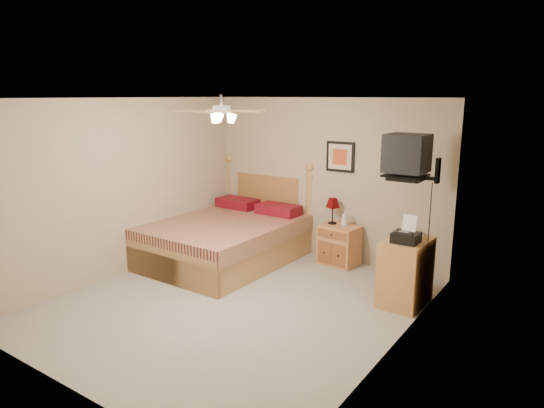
{
  "coord_description": "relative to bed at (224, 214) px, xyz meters",
  "views": [
    {
      "loc": [
        3.56,
        -4.39,
        2.54
      ],
      "look_at": [
        -0.07,
        0.9,
        1.09
      ],
      "focal_mm": 32.0,
      "sensor_mm": 36.0,
      "label": 1
    }
  ],
  "objects": [
    {
      "name": "nightstand",
      "position": [
        1.53,
        0.88,
        -0.46
      ],
      "size": [
        0.6,
        0.47,
        0.61
      ],
      "primitive_type": "cube",
      "rotation": [
        0.0,
        0.0,
        -0.09
      ],
      "color": "#B87648",
      "rests_on": "ground"
    },
    {
      "name": "wall_left",
      "position": [
        -0.88,
        -1.12,
        0.49
      ],
      "size": [
        0.04,
        4.5,
        2.5
      ],
      "primitive_type": "cube",
      "color": "tan",
      "rests_on": "ground"
    },
    {
      "name": "wall_tv",
      "position": [
        2.87,
        0.22,
        1.05
      ],
      "size": [
        0.56,
        0.46,
        0.58
      ],
      "primitive_type": null,
      "color": "black",
      "rests_on": "wall_right"
    },
    {
      "name": "lotion_bottle",
      "position": [
        1.6,
        0.91,
        -0.03
      ],
      "size": [
        0.12,
        0.13,
        0.25
      ],
      "primitive_type": "imported",
      "rotation": [
        0.0,
        0.0,
        -0.36
      ],
      "color": "silver",
      "rests_on": "nightstand"
    },
    {
      "name": "wall_right",
      "position": [
        3.12,
        -1.12,
        0.49
      ],
      "size": [
        0.04,
        4.5,
        2.5
      ],
      "primitive_type": "cube",
      "color": "tan",
      "rests_on": "ground"
    },
    {
      "name": "ceiling",
      "position": [
        1.12,
        -1.12,
        1.74
      ],
      "size": [
        4.0,
        4.5,
        0.04
      ],
      "primitive_type": "cube",
      "color": "white",
      "rests_on": "ground"
    },
    {
      "name": "magazine_upper",
      "position": [
        2.78,
        0.33,
        0.09
      ],
      "size": [
        0.29,
        0.31,
        0.02
      ],
      "primitive_type": "imported",
      "rotation": [
        0.0,
        0.0,
        0.56
      ],
      "color": "tan",
      "rests_on": "magazine_lower"
    },
    {
      "name": "wall_front",
      "position": [
        1.12,
        -3.37,
        0.49
      ],
      "size": [
        4.0,
        0.04,
        2.5
      ],
      "primitive_type": "cube",
      "color": "tan",
      "rests_on": "ground"
    },
    {
      "name": "dresser",
      "position": [
        2.85,
        0.05,
        -0.35
      ],
      "size": [
        0.51,
        0.71,
        0.82
      ],
      "primitive_type": "cube",
      "rotation": [
        0.0,
        0.0,
        -0.03
      ],
      "color": "#C57A42",
      "rests_on": "ground"
    },
    {
      "name": "ceiling_fan",
      "position": [
        1.12,
        -1.32,
        1.6
      ],
      "size": [
        1.14,
        1.14,
        0.28
      ],
      "primitive_type": null,
      "color": "white",
      "rests_on": "ceiling"
    },
    {
      "name": "wall_back",
      "position": [
        1.12,
        1.13,
        0.49
      ],
      "size": [
        4.0,
        0.04,
        2.5
      ],
      "primitive_type": "cube",
      "color": "tan",
      "rests_on": "ground"
    },
    {
      "name": "bed",
      "position": [
        0.0,
        0.0,
        0.0
      ],
      "size": [
        1.82,
        2.37,
        1.52
      ],
      "primitive_type": null,
      "rotation": [
        0.0,
        0.0,
        -0.01
      ],
      "color": "#B68B47",
      "rests_on": "ground"
    },
    {
      "name": "floor",
      "position": [
        1.12,
        -1.12,
        -0.76
      ],
      "size": [
        4.5,
        4.5,
        0.0
      ],
      "primitive_type": "plane",
      "color": "gray",
      "rests_on": "ground"
    },
    {
      "name": "table_lamp",
      "position": [
        1.38,
        0.93,
        0.05
      ],
      "size": [
        0.29,
        0.29,
        0.4
      ],
      "primitive_type": null,
      "rotation": [
        0.0,
        0.0,
        0.42
      ],
      "color": "#520306",
      "rests_on": "nightstand"
    },
    {
      "name": "magazine_lower",
      "position": [
        2.78,
        0.31,
        0.07
      ],
      "size": [
        0.24,
        0.28,
        0.02
      ],
      "primitive_type": "imported",
      "rotation": [
        0.0,
        0.0,
        0.25
      ],
      "color": "beige",
      "rests_on": "dresser"
    },
    {
      "name": "fax_machine",
      "position": [
        2.87,
        -0.06,
        0.22
      ],
      "size": [
        0.3,
        0.32,
        0.32
      ],
      "primitive_type": null,
      "rotation": [
        0.0,
        0.0,
        0.0
      ],
      "color": "black",
      "rests_on": "dresser"
    },
    {
      "name": "framed_picture",
      "position": [
        1.39,
        1.11,
        0.86
      ],
      "size": [
        0.46,
        0.04,
        0.46
      ],
      "primitive_type": "cube",
      "color": "black",
      "rests_on": "wall_back"
    }
  ]
}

